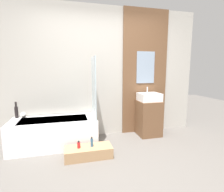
{
  "coord_description": "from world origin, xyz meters",
  "views": [
    {
      "loc": [
        -0.64,
        -1.94,
        1.38
      ],
      "look_at": [
        0.04,
        0.72,
        0.95
      ],
      "focal_mm": 28.0,
      "sensor_mm": 36.0,
      "label": 1
    }
  ],
  "objects_px": {
    "vase_tall_dark": "(16,111)",
    "bottle_soap_secondary": "(92,142)",
    "sink": "(149,97)",
    "bottle_soap_primary": "(79,145)",
    "vase_round_light": "(23,115)",
    "wooden_step_bench": "(88,152)",
    "bathtub": "(55,133)"
  },
  "relations": [
    {
      "from": "vase_tall_dark",
      "to": "bottle_soap_primary",
      "type": "xyz_separation_m",
      "value": [
        1.04,
        -0.8,
        -0.4
      ]
    },
    {
      "from": "vase_tall_dark",
      "to": "bottle_soap_secondary",
      "type": "distance_m",
      "value": 1.53
    },
    {
      "from": "wooden_step_bench",
      "to": "sink",
      "type": "bearing_deg",
      "value": 25.82
    },
    {
      "from": "sink",
      "to": "vase_tall_dark",
      "type": "relative_size",
      "value": 1.45
    },
    {
      "from": "wooden_step_bench",
      "to": "vase_round_light",
      "type": "xyz_separation_m",
      "value": [
        -1.07,
        0.78,
        0.47
      ]
    },
    {
      "from": "sink",
      "to": "bottle_soap_primary",
      "type": "relative_size",
      "value": 3.79
    },
    {
      "from": "sink",
      "to": "bottle_soap_secondary",
      "type": "height_order",
      "value": "sink"
    },
    {
      "from": "sink",
      "to": "bottle_soap_primary",
      "type": "distance_m",
      "value": 1.72
    },
    {
      "from": "sink",
      "to": "vase_round_light",
      "type": "distance_m",
      "value": 2.43
    },
    {
      "from": "sink",
      "to": "bottle_soap_secondary",
      "type": "distance_m",
      "value": 1.54
    },
    {
      "from": "wooden_step_bench",
      "to": "vase_round_light",
      "type": "height_order",
      "value": "vase_round_light"
    },
    {
      "from": "bathtub",
      "to": "wooden_step_bench",
      "type": "bearing_deg",
      "value": -46.11
    },
    {
      "from": "wooden_step_bench",
      "to": "vase_round_light",
      "type": "distance_m",
      "value": 1.41
    },
    {
      "from": "wooden_step_bench",
      "to": "vase_tall_dark",
      "type": "bearing_deg",
      "value": 145.96
    },
    {
      "from": "vase_round_light",
      "to": "bottle_soap_secondary",
      "type": "xyz_separation_m",
      "value": [
        1.13,
        -0.78,
        -0.31
      ]
    },
    {
      "from": "sink",
      "to": "vase_tall_dark",
      "type": "xyz_separation_m",
      "value": [
        -2.52,
        0.16,
        -0.19
      ]
    },
    {
      "from": "sink",
      "to": "bathtub",
      "type": "bearing_deg",
      "value": -177.21
    },
    {
      "from": "vase_round_light",
      "to": "bottle_soap_primary",
      "type": "distance_m",
      "value": 1.26
    },
    {
      "from": "vase_tall_dark",
      "to": "bottle_soap_secondary",
      "type": "xyz_separation_m",
      "value": [
        1.24,
        -0.8,
        -0.38
      ]
    },
    {
      "from": "vase_round_light",
      "to": "bottle_soap_secondary",
      "type": "relative_size",
      "value": 0.65
    },
    {
      "from": "vase_round_light",
      "to": "bottle_soap_primary",
      "type": "height_order",
      "value": "vase_round_light"
    },
    {
      "from": "bathtub",
      "to": "bottle_soap_primary",
      "type": "distance_m",
      "value": 0.68
    },
    {
      "from": "sink",
      "to": "vase_round_light",
      "type": "height_order",
      "value": "sink"
    },
    {
      "from": "wooden_step_bench",
      "to": "bottle_soap_secondary",
      "type": "bearing_deg",
      "value": 0.0
    },
    {
      "from": "vase_round_light",
      "to": "bottle_soap_secondary",
      "type": "bearing_deg",
      "value": -34.7
    },
    {
      "from": "vase_tall_dark",
      "to": "bottle_soap_primary",
      "type": "distance_m",
      "value": 1.37
    },
    {
      "from": "vase_tall_dark",
      "to": "wooden_step_bench",
      "type": "bearing_deg",
      "value": -34.04
    },
    {
      "from": "wooden_step_bench",
      "to": "bottle_soap_secondary",
      "type": "relative_size",
      "value": 4.65
    },
    {
      "from": "wooden_step_bench",
      "to": "vase_tall_dark",
      "type": "relative_size",
      "value": 2.5
    },
    {
      "from": "bathtub",
      "to": "bottle_soap_primary",
      "type": "bearing_deg",
      "value": -55.1
    },
    {
      "from": "bathtub",
      "to": "wooden_step_bench",
      "type": "distance_m",
      "value": 0.79
    },
    {
      "from": "bottle_soap_primary",
      "to": "bottle_soap_secondary",
      "type": "bearing_deg",
      "value": 0.0
    }
  ]
}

